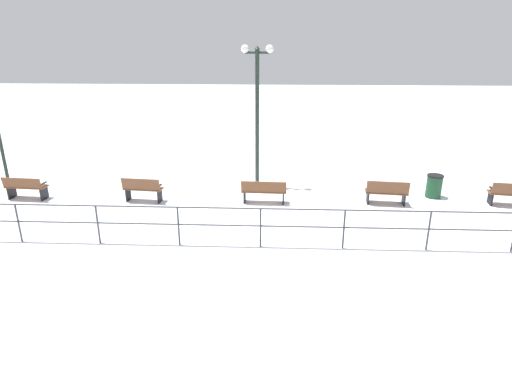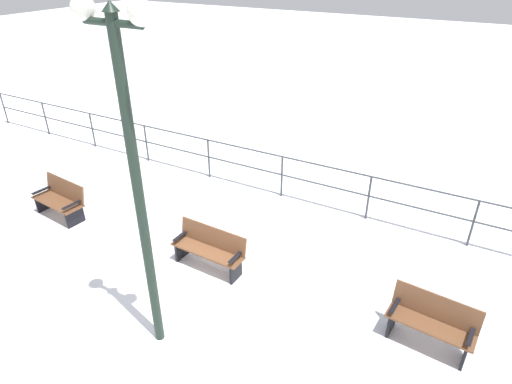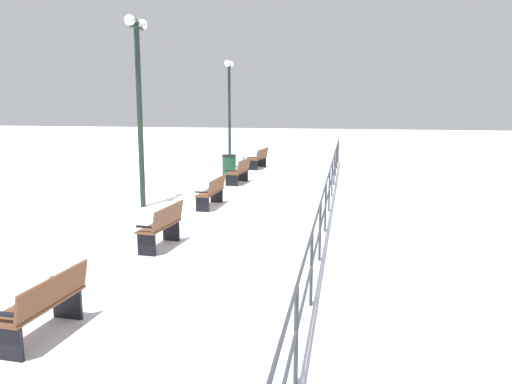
{
  "view_description": "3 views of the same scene",
  "coord_description": "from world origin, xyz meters",
  "views": [
    {
      "loc": [
        -14.37,
        -0.37,
        5.56
      ],
      "look_at": [
        -1.64,
        0.21,
        0.97
      ],
      "focal_mm": 30.34,
      "sensor_mm": 36.0,
      "label": 1
    },
    {
      "loc": [
        5.69,
        4.28,
        5.75
      ],
      "look_at": [
        -2.18,
        -0.06,
        0.73
      ],
      "focal_mm": 30.55,
      "sensor_mm": 36.0,
      "label": 2
    },
    {
      "loc": [
        -3.95,
        14.48,
        3.11
      ],
      "look_at": [
        -1.65,
        1.47,
        0.75
      ],
      "focal_mm": 36.89,
      "sensor_mm": 36.0,
      "label": 3
    }
  ],
  "objects": [
    {
      "name": "trash_bin",
      "position": [
        0.82,
        -6.19,
        0.43
      ],
      "size": [
        0.57,
        0.57,
        0.85
      ],
      "color": "#1E4C2D",
      "rests_on": "ground"
    },
    {
      "name": "lamppost_near",
      "position": [
        1.89,
        -10.99,
        3.39
      ],
      "size": [
        0.31,
        0.99,
        4.9
      ],
      "color": "#1E2D23",
      "rests_on": "ground"
    },
    {
      "name": "lamppost_middle",
      "position": [
        1.89,
        0.32,
        3.48
      ],
      "size": [
        0.3,
        1.18,
        5.3
      ],
      "color": "#1E2D23",
      "rests_on": "ground"
    },
    {
      "name": "bench_second",
      "position": [
        0.0,
        -4.28,
        0.45
      ],
      "size": [
        0.72,
        1.48,
        0.91
      ],
      "rotation": [
        0.0,
        0.0,
        -0.1
      ],
      "color": "brown",
      "rests_on": "ground"
    },
    {
      "name": "ground_plane",
      "position": [
        0.0,
        0.0,
        0.0
      ],
      "size": [
        80.0,
        80.0,
        0.0
      ],
      "primitive_type": "plane",
      "color": "white",
      "rests_on": "ground"
    },
    {
      "name": "bench_fourth",
      "position": [
        -0.15,
        4.3,
        0.49
      ],
      "size": [
        0.6,
        1.42,
        0.92
      ],
      "rotation": [
        0.0,
        0.0,
        -0.09
      ],
      "color": "brown",
      "rests_on": "ground"
    },
    {
      "name": "bench_nearest",
      "position": [
        0.01,
        -8.57,
        0.46
      ],
      "size": [
        0.77,
        1.54,
        0.89
      ],
      "rotation": [
        0.0,
        0.0,
        -0.15
      ],
      "color": "brown",
      "rests_on": "ground"
    },
    {
      "name": "bench_third",
      "position": [
        -0.1,
        0.0,
        0.46
      ],
      "size": [
        0.54,
        1.59,
        0.87
      ],
      "rotation": [
        0.0,
        0.0,
        -0.04
      ],
      "color": "brown",
      "rests_on": "ground"
    },
    {
      "name": "waterfront_railing",
      "position": [
        -3.45,
        -0.0,
        0.79
      ],
      "size": [
        0.05,
        22.99,
        1.17
      ],
      "color": "#383D42",
      "rests_on": "ground"
    },
    {
      "name": "bench_fifth",
      "position": [
        -0.09,
        8.59,
        0.46
      ],
      "size": [
        0.65,
        1.49,
        0.87
      ],
      "rotation": [
        0.0,
        0.0,
        -0.07
      ],
      "color": "brown",
      "rests_on": "ground"
    }
  ]
}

